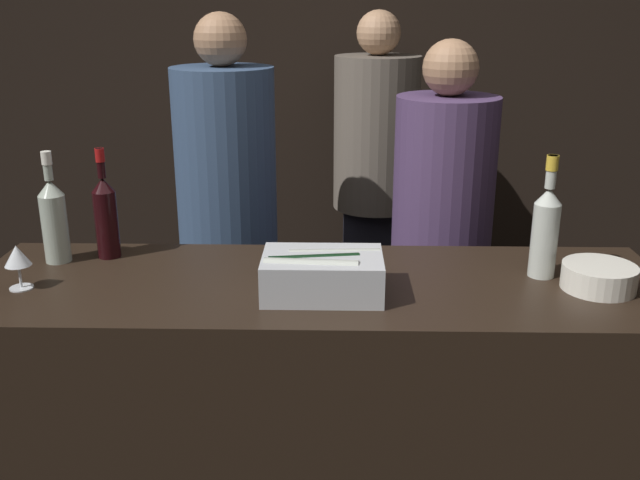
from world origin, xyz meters
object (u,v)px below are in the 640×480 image
(white_wine_bottle, at_px, (54,218))
(candle_votive, at_px, (283,254))
(person_blond_tee, at_px, (441,234))
(wine_glass, at_px, (17,257))
(bowl_white, at_px, (599,276))
(rose_wine_bottle, at_px, (545,228))
(ice_bin_with_bottles, at_px, (322,273))
(person_in_hoodie, at_px, (375,175))
(person_grey_polo, at_px, (228,208))
(red_wine_bottle_tall, at_px, (106,214))

(white_wine_bottle, bearing_deg, candle_votive, 1.16)
(white_wine_bottle, bearing_deg, person_blond_tee, 23.84)
(wine_glass, distance_m, person_blond_tee, 1.58)
(bowl_white, relative_size, rose_wine_bottle, 0.57)
(ice_bin_with_bottles, distance_m, person_in_hoodie, 1.63)
(person_blond_tee, bearing_deg, person_in_hoodie, -14.48)
(white_wine_bottle, relative_size, person_blond_tee, 0.21)
(bowl_white, bearing_deg, wine_glass, -178.79)
(person_in_hoodie, bearing_deg, person_grey_polo, -157.31)
(ice_bin_with_bottles, xyz_separation_m, bowl_white, (0.81, 0.06, -0.03))
(bowl_white, height_order, red_wine_bottle_tall, red_wine_bottle_tall)
(person_grey_polo, bearing_deg, ice_bin_with_bottles, 37.16)
(person_in_hoodie, distance_m, person_grey_polo, 0.90)
(wine_glass, distance_m, red_wine_bottle_tall, 0.33)
(candle_votive, xyz_separation_m, person_in_hoodie, (0.37, 1.35, -0.06))
(person_blond_tee, bearing_deg, rose_wine_bottle, 166.26)
(person_grey_polo, bearing_deg, white_wine_bottle, -15.98)
(bowl_white, height_order, rose_wine_bottle, rose_wine_bottle)
(wine_glass, bearing_deg, person_blond_tee, 31.19)
(ice_bin_with_bottles, distance_m, person_grey_polo, 1.09)
(bowl_white, height_order, person_in_hoodie, person_in_hoodie)
(red_wine_bottle_tall, distance_m, person_in_hoodie, 1.63)
(white_wine_bottle, distance_m, person_grey_polo, 0.88)
(white_wine_bottle, distance_m, person_blond_tee, 1.46)
(red_wine_bottle_tall, xyz_separation_m, person_in_hoodie, (0.94, 1.31, -0.18))
(bowl_white, xyz_separation_m, rose_wine_bottle, (-0.14, 0.10, 0.11))
(ice_bin_with_bottles, bearing_deg, person_in_hoodie, 81.67)
(person_in_hoodie, bearing_deg, ice_bin_with_bottles, -118.99)
(person_blond_tee, bearing_deg, red_wine_bottle_tall, 84.03)
(wine_glass, bearing_deg, bowl_white, 1.21)
(ice_bin_with_bottles, xyz_separation_m, person_grey_polo, (-0.42, 1.00, -0.10))
(person_grey_polo, bearing_deg, candle_votive, 35.99)
(ice_bin_with_bottles, height_order, candle_votive, ice_bin_with_bottles)
(candle_votive, relative_size, person_in_hoodie, 0.04)
(red_wine_bottle_tall, height_order, person_in_hoodie, person_in_hoodie)
(candle_votive, xyz_separation_m, person_grey_polo, (-0.29, 0.73, -0.06))
(rose_wine_bottle, xyz_separation_m, person_in_hoodie, (-0.43, 1.45, -0.19))
(white_wine_bottle, height_order, person_blond_tee, person_blond_tee)
(candle_votive, bearing_deg, person_blond_tee, 43.77)
(wine_glass, bearing_deg, person_grey_polo, 64.66)
(white_wine_bottle, bearing_deg, ice_bin_with_bottles, -16.53)
(rose_wine_bottle, bearing_deg, wine_glass, -174.96)
(rose_wine_bottle, distance_m, white_wine_bottle, 1.52)
(candle_votive, bearing_deg, rose_wine_bottle, -7.77)
(candle_votive, distance_m, person_grey_polo, 0.79)
(rose_wine_bottle, relative_size, person_in_hoodie, 0.21)
(candle_votive, relative_size, person_blond_tee, 0.04)
(bowl_white, relative_size, person_blond_tee, 0.13)
(red_wine_bottle_tall, xyz_separation_m, person_blond_tee, (1.16, 0.54, -0.23))
(white_wine_bottle, height_order, person_grey_polo, person_grey_polo)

